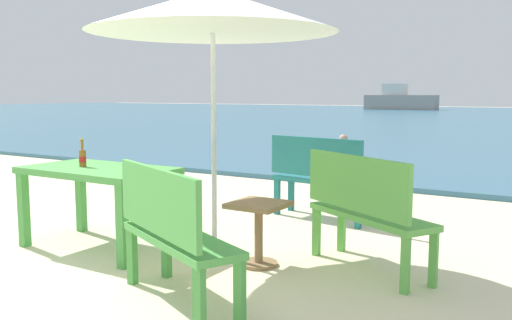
# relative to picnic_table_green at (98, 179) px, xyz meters

# --- Properties ---
(ground_plane) EXTENTS (120.00, 120.00, 0.00)m
(ground_plane) POSITION_rel_picnic_table_green_xyz_m (0.52, -0.63, -0.65)
(ground_plane) COLOR beige
(picnic_table_green) EXTENTS (1.40, 0.80, 0.76)m
(picnic_table_green) POSITION_rel_picnic_table_green_xyz_m (0.00, 0.00, 0.00)
(picnic_table_green) COLOR #4C9E47
(picnic_table_green) RESTS_ON ground_plane
(beer_bottle_amber) EXTENTS (0.07, 0.07, 0.26)m
(beer_bottle_amber) POSITION_rel_picnic_table_green_xyz_m (-0.14, -0.05, 0.20)
(beer_bottle_amber) COLOR brown
(beer_bottle_amber) RESTS_ON picnic_table_green
(patio_umbrella) EXTENTS (2.10, 2.10, 2.30)m
(patio_umbrella) POSITION_rel_picnic_table_green_xyz_m (1.11, 0.29, 1.47)
(patio_umbrella) COLOR silver
(patio_umbrella) RESTS_ON ground_plane
(side_table_wood) EXTENTS (0.44, 0.44, 0.54)m
(side_table_wood) POSITION_rel_picnic_table_green_xyz_m (1.55, 0.31, -0.30)
(side_table_wood) COLOR olive
(side_table_wood) RESTS_ON ground_plane
(bench_teal_center) EXTENTS (1.24, 0.54, 0.95)m
(bench_teal_center) POSITION_rel_picnic_table_green_xyz_m (1.26, 2.11, -0.11)
(bench_teal_center) COLOR #237275
(bench_teal_center) RESTS_ON ground_plane
(bench_green_left) EXTENTS (1.22, 0.90, 0.95)m
(bench_green_left) POSITION_rel_picnic_table_green_xyz_m (2.35, 0.63, -0.11)
(bench_green_left) COLOR #60B24C
(bench_green_left) RESTS_ON ground_plane
(bench_green_right) EXTENTS (1.24, 0.84, 0.95)m
(bench_green_right) POSITION_rel_picnic_table_green_xyz_m (1.50, -0.74, -0.11)
(bench_green_right) COLOR #4C9E47
(bench_green_right) RESTS_ON ground_plane
(swimmer_person) EXTENTS (0.34, 0.34, 0.41)m
(swimmer_person) POSITION_rel_picnic_table_green_xyz_m (-1.08, 8.43, -0.41)
(swimmer_person) COLOR tan
(swimmer_person) RESTS_ON sea_water
(boat_barge) EXTENTS (5.93, 1.62, 2.16)m
(boat_barge) POSITION_rel_picnic_table_green_xyz_m (-10.28, 42.58, 0.21)
(boat_barge) COLOR gray
(boat_barge) RESTS_ON sea_water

